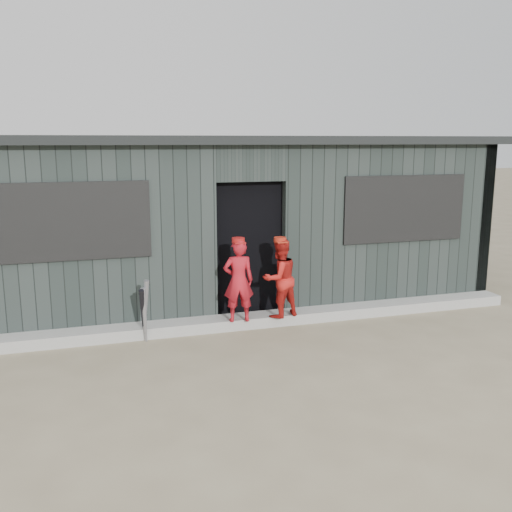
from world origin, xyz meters
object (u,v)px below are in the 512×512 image
object	(u,v)px
bat_right	(143,315)
player_red_right	(280,278)
player_grey_back	(290,270)
bat_left	(145,311)
player_red_left	(238,281)
dugout	(226,219)
bat_mid	(145,315)

from	to	relation	value
bat_right	player_red_right	xyz separation A→B (m)	(1.88, 0.08, 0.33)
bat_right	player_grey_back	world-z (taller)	player_grey_back
bat_left	player_grey_back	bearing A→B (deg)	16.36
player_red_left	dugout	xyz separation A→B (m)	(0.30, 1.87, 0.58)
bat_mid	player_red_right	bearing A→B (deg)	3.44
bat_left	dugout	size ratio (longest dim) A/B	0.10
bat_left	bat_right	distance (m)	0.06
player_red_right	bat_right	bearing A→B (deg)	-15.26
bat_left	bat_right	bearing A→B (deg)	-149.32
bat_left	bat_right	size ratio (longest dim) A/B	1.10
player_grey_back	dugout	distance (m)	1.55
bat_mid	player_red_right	world-z (taller)	player_red_right
bat_right	player_grey_back	size ratio (longest dim) A/B	0.58
dugout	player_grey_back	bearing A→B (deg)	-62.08
bat_mid	bat_left	bearing A→B (deg)	75.54
player_red_right	player_grey_back	size ratio (longest dim) A/B	0.83
bat_right	player_red_left	size ratio (longest dim) A/B	0.68
bat_mid	player_grey_back	world-z (taller)	player_grey_back
bat_left	bat_mid	xyz separation A→B (m)	(-0.01, -0.05, -0.05)
player_red_right	player_grey_back	xyz separation A→B (m)	(0.36, 0.59, -0.04)
bat_mid	player_red_right	xyz separation A→B (m)	(1.86, 0.11, 0.33)
player_red_right	dugout	distance (m)	1.95
bat_right	player_red_right	world-z (taller)	player_red_right
bat_left	dugout	bearing A→B (deg)	50.84
bat_left	player_red_right	size ratio (longest dim) A/B	0.76
bat_right	player_red_left	world-z (taller)	player_red_left
bat_right	bat_left	bearing A→B (deg)	30.68
bat_left	bat_mid	distance (m)	0.07
bat_mid	player_red_left	xyz separation A→B (m)	(1.27, 0.08, 0.34)
bat_left	dugout	world-z (taller)	dugout
player_red_right	bat_mid	bearing A→B (deg)	-14.33
bat_left	bat_right	xyz separation A→B (m)	(-0.03, -0.02, -0.05)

